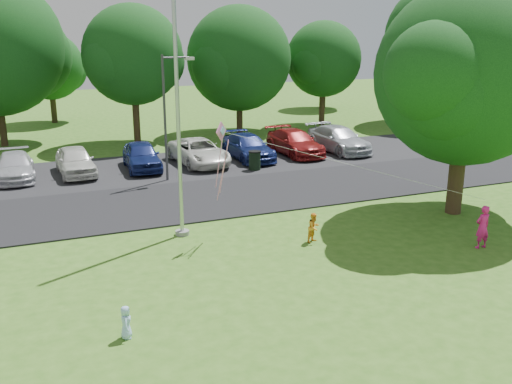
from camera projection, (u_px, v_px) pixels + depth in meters
name	position (u px, v px, depth m)	size (l,w,h in m)	color
ground	(337.00, 272.00, 17.41)	(120.00, 120.00, 0.00)	#36681B
park_road	(235.00, 195.00, 25.40)	(60.00, 6.00, 0.06)	black
parking_strip	(193.00, 164.00, 31.18)	(42.00, 7.00, 0.06)	black
flagpole	(178.00, 120.00, 19.43)	(0.50, 0.50, 10.00)	#B7BABF
street_lamp	(169.00, 107.00, 27.00)	(1.68, 0.51, 6.03)	#3F3F44
trash_can	(255.00, 161.00, 29.78)	(0.66, 0.66, 1.05)	black
big_tree	(465.00, 78.00, 21.47)	(7.92, 6.94, 8.98)	#332316
tree_row	(177.00, 52.00, 37.97)	(64.35, 11.94, 10.88)	#332316
horizon_trees	(176.00, 65.00, 47.83)	(77.46, 7.20, 7.02)	#332316
parked_cars	(212.00, 150.00, 31.37)	(20.10, 5.26, 1.47)	silver
woman	(483.00, 227.00, 19.13)	(0.55, 0.36, 1.50)	#EB1F85
child_yellow	(314.00, 227.00, 19.76)	(0.51, 0.40, 1.05)	#FAA027
child_blue	(126.00, 322.00, 13.57)	(0.41, 0.26, 0.83)	#A6D2FF
kite	(229.00, 145.00, 19.21)	(8.05, 4.43, 2.80)	pink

